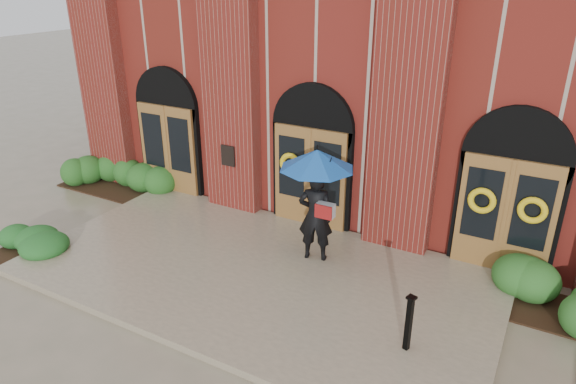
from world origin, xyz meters
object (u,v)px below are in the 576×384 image
Objects in this scene: hedge_wall_right at (547,293)px; metal_post at (409,322)px; man_with_umbrella at (317,184)px; hedge_wall_left at (113,176)px.

metal_post is at bearing -127.79° from hedge_wall_right.
metal_post is at bearing 127.89° from man_with_umbrella.
hedge_wall_left reaches higher than hedge_wall_right.
hedge_wall_left is at bearing -23.58° from man_with_umbrella.
man_with_umbrella is 4.93m from hedge_wall_right.
man_with_umbrella is 0.82× the size of hedge_wall_left.
hedge_wall_right is (4.65, 0.58, -1.54)m from man_with_umbrella.
metal_post reaches higher than hedge_wall_left.
man_with_umbrella is 3.54m from metal_post.
metal_post is 3.22m from hedge_wall_right.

